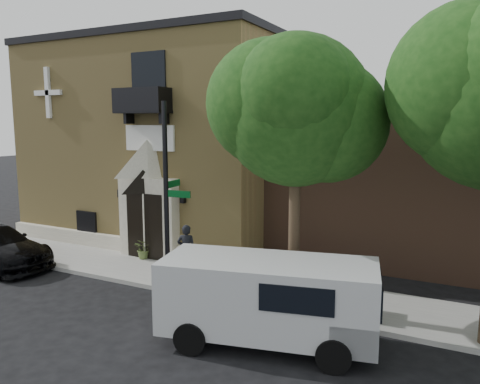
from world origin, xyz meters
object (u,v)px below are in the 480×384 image
object	(u,v)px
fire_hydrant	(236,286)
cargo_van	(276,299)
pedestrian_near	(186,250)
street_sign	(167,196)
dumpster	(314,288)

from	to	relation	value
fire_hydrant	cargo_van	bearing A→B (deg)	-41.88
pedestrian_near	street_sign	bearing A→B (deg)	76.21
dumpster	pedestrian_near	distance (m)	4.98
street_sign	fire_hydrant	size ratio (longest dim) A/B	7.08
street_sign	pedestrian_near	distance (m)	2.43
pedestrian_near	fire_hydrant	bearing A→B (deg)	136.73
cargo_van	dumpster	world-z (taller)	cargo_van
street_sign	fire_hydrant	xyz separation A→B (m)	(2.50, -0.02, -2.61)
cargo_van	fire_hydrant	distance (m)	2.90
cargo_van	fire_hydrant	bearing A→B (deg)	125.69
fire_hydrant	pedestrian_near	world-z (taller)	pedestrian_near
dumpster	pedestrian_near	bearing A→B (deg)	167.75
dumpster	cargo_van	bearing A→B (deg)	-98.76
street_sign	pedestrian_near	world-z (taller)	street_sign
dumpster	fire_hydrant	bearing A→B (deg)	-172.17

